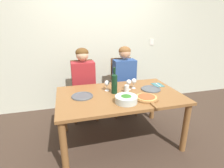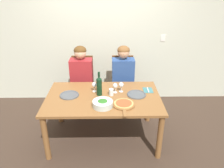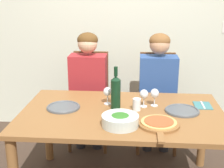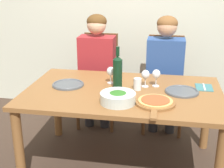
{
  "view_description": "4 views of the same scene",
  "coord_description": "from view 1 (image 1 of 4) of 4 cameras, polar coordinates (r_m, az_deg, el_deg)",
  "views": [
    {
      "loc": [
        -0.66,
        -2.06,
        1.62
      ],
      "look_at": [
        -0.1,
        -0.0,
        0.87
      ],
      "focal_mm": 28.0,
      "sensor_mm": 36.0,
      "label": 1
    },
    {
      "loc": [
        0.08,
        -2.74,
        2.23
      ],
      "look_at": [
        0.13,
        0.03,
        0.91
      ],
      "focal_mm": 35.0,
      "sensor_mm": 36.0,
      "label": 2
    },
    {
      "loc": [
        0.11,
        -2.33,
        1.68
      ],
      "look_at": [
        -0.09,
        0.13,
        0.91
      ],
      "focal_mm": 50.0,
      "sensor_mm": 36.0,
      "label": 3
    },
    {
      "loc": [
        0.34,
        -2.41,
        1.64
      ],
      "look_at": [
        -0.09,
        -0.02,
        0.78
      ],
      "focal_mm": 50.0,
      "sensor_mm": 36.0,
      "label": 4
    }
  ],
  "objects": [
    {
      "name": "water_tumbler",
      "position": [
        2.39,
        4.81,
        -1.55
      ],
      "size": [
        0.07,
        0.07,
        0.1
      ],
      "color": "silver",
      "rests_on": "dining_table"
    },
    {
      "name": "back_wall",
      "position": [
        3.45,
        -4.23,
        14.76
      ],
      "size": [
        10.0,
        0.06,
        2.7
      ],
      "color": "beige",
      "rests_on": "ground"
    },
    {
      "name": "wine_bottle",
      "position": [
        2.32,
        0.77,
        0.42
      ],
      "size": [
        0.08,
        0.08,
        0.36
      ],
      "color": "black",
      "rests_on": "dining_table"
    },
    {
      "name": "fork_on_napkin",
      "position": [
        2.76,
        14.7,
        -0.29
      ],
      "size": [
        0.14,
        0.18,
        0.01
      ],
      "color": "#387075",
      "rests_on": "dining_table"
    },
    {
      "name": "chair_right",
      "position": [
        3.27,
        3.38,
        -0.02
      ],
      "size": [
        0.42,
        0.42,
        1.01
      ],
      "color": "brown",
      "rests_on": "ground"
    },
    {
      "name": "pizza_on_board",
      "position": [
        2.22,
        11.25,
        -4.49
      ],
      "size": [
        0.3,
        0.44,
        0.04
      ],
      "color": "brown",
      "rests_on": "dining_table"
    },
    {
      "name": "dining_table",
      "position": [
        2.38,
        2.4,
        -5.44
      ],
      "size": [
        1.63,
        1.0,
        0.72
      ],
      "color": "brown",
      "rests_on": "ground"
    },
    {
      "name": "ground_plane",
      "position": [
        2.7,
        2.21,
        -17.58
      ],
      "size": [
        40.0,
        40.0,
        0.0
      ],
      "primitive_type": "plane",
      "color": "#3D2D23"
    },
    {
      "name": "wine_glass_left",
      "position": [
        2.42,
        -1.71,
        0.1
      ],
      "size": [
        0.07,
        0.07,
        0.15
      ],
      "color": "silver",
      "rests_on": "dining_table"
    },
    {
      "name": "person_woman",
      "position": [
        2.94,
        -9.27,
        2.0
      ],
      "size": [
        0.47,
        0.51,
        1.25
      ],
      "color": "#28282D",
      "rests_on": "ground"
    },
    {
      "name": "broccoli_bowl",
      "position": [
        2.09,
        4.77,
        -4.93
      ],
      "size": [
        0.27,
        0.27,
        0.09
      ],
      "color": "silver",
      "rests_on": "dining_table"
    },
    {
      "name": "wine_glass_right",
      "position": [
        2.52,
        7.17,
        0.8
      ],
      "size": [
        0.07,
        0.07,
        0.15
      ],
      "color": "silver",
      "rests_on": "dining_table"
    },
    {
      "name": "chair_left",
      "position": [
        3.12,
        -9.3,
        -1.16
      ],
      "size": [
        0.42,
        0.42,
        1.01
      ],
      "color": "brown",
      "rests_on": "ground"
    },
    {
      "name": "dinner_plate_left",
      "position": [
        2.28,
        -9.7,
        -3.9
      ],
      "size": [
        0.28,
        0.28,
        0.02
      ],
      "color": "#4C5156",
      "rests_on": "dining_table"
    },
    {
      "name": "person_man",
      "position": [
        3.1,
        4.15,
        3.06
      ],
      "size": [
        0.47,
        0.51,
        1.25
      ],
      "color": "#28282D",
      "rests_on": "ground"
    },
    {
      "name": "wine_glass_centre",
      "position": [
        2.47,
        5.48,
        0.43
      ],
      "size": [
        0.07,
        0.07,
        0.15
      ],
      "color": "silver",
      "rests_on": "dining_table"
    },
    {
      "name": "dinner_plate_right",
      "position": [
        2.55,
        12.54,
        -1.59
      ],
      "size": [
        0.28,
        0.28,
        0.02
      ],
      "color": "#4C5156",
      "rests_on": "dining_table"
    }
  ]
}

